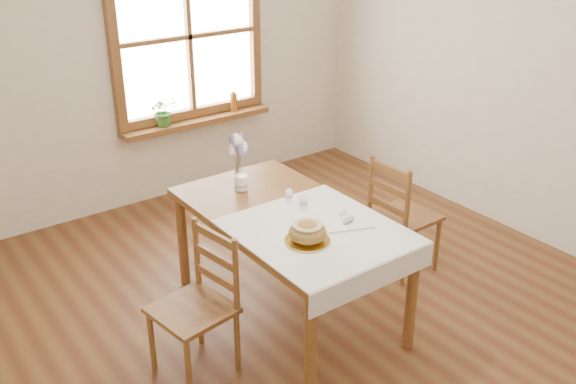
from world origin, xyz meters
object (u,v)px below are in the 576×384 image
at_px(chair_left, 192,308).
at_px(flower_vase, 241,184).
at_px(bread_plate, 307,241).
at_px(dining_table, 288,225).
at_px(chair_right, 405,214).

distance_m(chair_left, flower_vase, 1.03).
xyz_separation_m(bread_plate, flower_vase, (0.08, 0.85, 0.03)).
height_order(dining_table, flower_vase, flower_vase).
distance_m(dining_table, chair_left, 0.83).
bearing_deg(bread_plate, chair_right, 15.92).
bearing_deg(flower_vase, dining_table, -83.70).
relative_size(dining_table, flower_vase, 16.06).
bearing_deg(dining_table, chair_left, -169.16).
bearing_deg(chair_left, dining_table, 91.99).
height_order(dining_table, bread_plate, bread_plate).
height_order(chair_left, chair_right, chair_right).
relative_size(chair_left, flower_vase, 8.91).
bearing_deg(chair_left, bread_plate, 62.21).
bearing_deg(chair_left, chair_right, 84.59).
bearing_deg(bread_plate, chair_left, 161.06).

